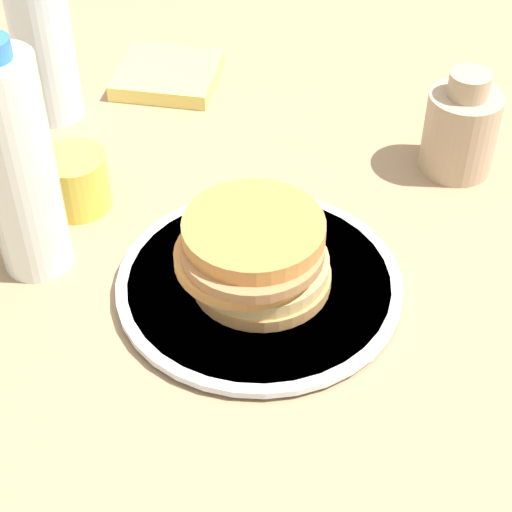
{
  "coord_description": "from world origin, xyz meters",
  "views": [
    {
      "loc": [
        0.43,
        -0.44,
        0.59
      ],
      "look_at": [
        0.03,
        -0.0,
        0.05
      ],
      "focal_mm": 60.0,
      "sensor_mm": 36.0,
      "label": 1
    }
  ],
  "objects_px": {
    "water_bottle_mid": "(41,35)",
    "plate": "(256,286)",
    "pancake_stack": "(255,254)",
    "water_bottle_near": "(18,167)",
    "juice_glass": "(76,181)",
    "cream_jug": "(461,129)"
  },
  "relations": [
    {
      "from": "water_bottle_mid",
      "to": "plate",
      "type": "bearing_deg",
      "value": -8.82
    },
    {
      "from": "pancake_stack",
      "to": "water_bottle_near",
      "type": "height_order",
      "value": "water_bottle_near"
    },
    {
      "from": "pancake_stack",
      "to": "plate",
      "type": "bearing_deg",
      "value": -30.85
    },
    {
      "from": "juice_glass",
      "to": "cream_jug",
      "type": "distance_m",
      "value": 0.43
    },
    {
      "from": "juice_glass",
      "to": "water_bottle_mid",
      "type": "height_order",
      "value": "water_bottle_mid"
    },
    {
      "from": "water_bottle_near",
      "to": "juice_glass",
      "type": "bearing_deg",
      "value": 116.37
    },
    {
      "from": "plate",
      "to": "water_bottle_mid",
      "type": "relative_size",
      "value": 1.23
    },
    {
      "from": "water_bottle_near",
      "to": "water_bottle_mid",
      "type": "relative_size",
      "value": 1.1
    },
    {
      "from": "pancake_stack",
      "to": "juice_glass",
      "type": "distance_m",
      "value": 0.23
    },
    {
      "from": "juice_glass",
      "to": "plate",
      "type": "bearing_deg",
      "value": 7.81
    },
    {
      "from": "pancake_stack",
      "to": "juice_glass",
      "type": "bearing_deg",
      "value": -171.69
    },
    {
      "from": "cream_jug",
      "to": "juice_glass",
      "type": "bearing_deg",
      "value": -127.91
    },
    {
      "from": "cream_jug",
      "to": "water_bottle_mid",
      "type": "distance_m",
      "value": 0.49
    },
    {
      "from": "cream_jug",
      "to": "water_bottle_mid",
      "type": "xyz_separation_m",
      "value": [
        -0.43,
        -0.24,
        0.05
      ]
    },
    {
      "from": "plate",
      "to": "pancake_stack",
      "type": "distance_m",
      "value": 0.04
    },
    {
      "from": "plate",
      "to": "cream_jug",
      "type": "relative_size",
      "value": 2.29
    },
    {
      "from": "juice_glass",
      "to": "water_bottle_mid",
      "type": "bearing_deg",
      "value": 150.43
    },
    {
      "from": "juice_glass",
      "to": "cream_jug",
      "type": "bearing_deg",
      "value": 52.09
    },
    {
      "from": "plate",
      "to": "juice_glass",
      "type": "xyz_separation_m",
      "value": [
        -0.23,
        -0.03,
        0.02
      ]
    },
    {
      "from": "juice_glass",
      "to": "water_bottle_mid",
      "type": "xyz_separation_m",
      "value": [
        -0.17,
        0.09,
        0.07
      ]
    },
    {
      "from": "pancake_stack",
      "to": "water_bottle_mid",
      "type": "bearing_deg",
      "value": 171.36
    },
    {
      "from": "pancake_stack",
      "to": "cream_jug",
      "type": "xyz_separation_m",
      "value": [
        0.03,
        0.3,
        0.01
      ]
    }
  ]
}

